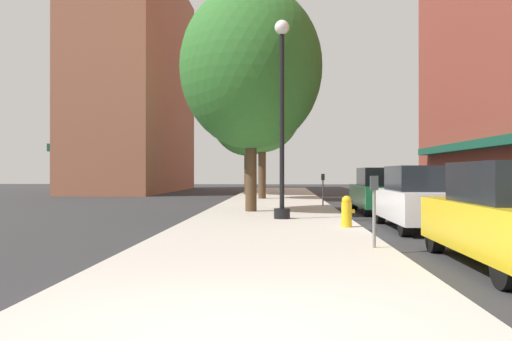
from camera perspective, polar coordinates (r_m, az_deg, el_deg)
ground_plane at (r=22.91m, az=11.94°, el=-3.93°), size 90.00×90.00×0.00m
sidewalk_slab at (r=23.62m, az=1.91°, el=-3.68°), size 4.80×50.00×0.12m
building_far_background at (r=43.66m, az=-12.48°, el=8.97°), size 6.80×18.00×16.92m
lamppost at (r=16.07m, az=2.76°, el=5.91°), size 0.48×0.48×5.90m
fire_hydrant at (r=13.73m, az=9.58°, el=-4.27°), size 0.33×0.26×0.79m
parking_meter_near at (r=22.44m, az=7.10°, el=-1.59°), size 0.14×0.09×1.31m
parking_meter_far at (r=10.05m, az=12.40°, el=-3.30°), size 0.14×0.09×1.31m
tree_near at (r=28.50m, az=0.65°, el=6.81°), size 4.25×4.25×7.31m
tree_mid at (r=19.38m, az=-0.53°, el=10.85°), size 5.03×5.03×7.99m
tree_far at (r=33.61m, az=-0.91°, el=6.32°), size 4.86×4.86×7.99m
car_white at (r=14.68m, az=17.12°, el=-2.86°), size 1.80×4.30×1.66m
car_green at (r=20.20m, az=13.16°, el=-2.14°), size 1.80×4.30×1.66m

